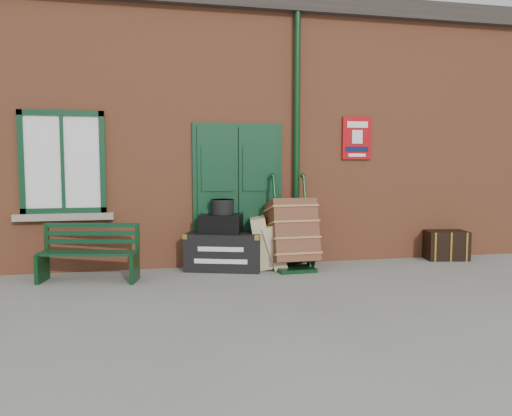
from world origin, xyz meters
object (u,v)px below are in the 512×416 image
object	(u,v)px
dark_trunk	(446,245)
houdini_trunk	(224,251)
porter_trolley	(292,233)
bench	(90,251)

from	to	relation	value
dark_trunk	houdini_trunk	bearing A→B (deg)	-168.92
dark_trunk	porter_trolley	bearing A→B (deg)	-164.79
bench	houdini_trunk	distance (m)	1.98
houdini_trunk	dark_trunk	size ratio (longest dim) A/B	1.68
porter_trolley	houdini_trunk	bearing A→B (deg)	167.17
houdini_trunk	dark_trunk	bearing A→B (deg)	18.37
bench	houdini_trunk	xyz separation A→B (m)	(1.94, 0.36, -0.13)
bench	porter_trolley	world-z (taller)	porter_trolley
porter_trolley	dark_trunk	bearing A→B (deg)	2.35
bench	porter_trolley	size ratio (longest dim) A/B	0.96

